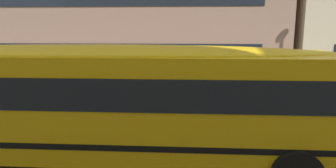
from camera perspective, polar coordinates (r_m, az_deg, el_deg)
name	(u,v)px	position (r m, az deg, el deg)	size (l,w,h in m)	color
ground_plane	(156,142)	(8.98, -2.24, -11.12)	(400.00, 400.00, 0.00)	#54514F
sidewalk_far	(170,91)	(15.98, 0.36, -1.39)	(120.00, 3.00, 0.01)	gray
lane_centreline	(156,142)	(8.98, -2.24, -11.10)	(110.00, 0.16, 0.01)	silver
school_bus	(86,95)	(7.36, -15.49, -2.07)	(13.24, 3.14, 2.96)	yellow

